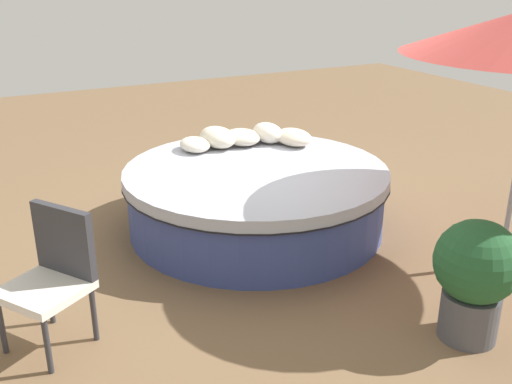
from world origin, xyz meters
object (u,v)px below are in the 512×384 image
at_px(round_bed, 256,197).
at_px(throw_pillow_2, 242,137).
at_px(throw_pillow_0, 293,137).
at_px(throw_pillow_1, 268,133).
at_px(planter, 475,274).
at_px(throw_pillow_4, 195,144).
at_px(patio_chair, 54,269).
at_px(throw_pillow_3, 218,137).

distance_m(round_bed, throw_pillow_2, 0.91).
bearing_deg(throw_pillow_0, throw_pillow_1, 43.43).
xyz_separation_m(throw_pillow_1, planter, (-3.11, 0.05, -0.24)).
relative_size(throw_pillow_4, patio_chair, 0.43).
bearing_deg(throw_pillow_1, throw_pillow_3, 80.11).
xyz_separation_m(throw_pillow_0, throw_pillow_3, (0.32, 0.78, 0.02)).
bearing_deg(patio_chair, round_bed, -96.58).
height_order(throw_pillow_0, throw_pillow_4, throw_pillow_0).
bearing_deg(throw_pillow_1, throw_pillow_0, -136.57).
distance_m(throw_pillow_2, throw_pillow_4, 0.56).
relative_size(round_bed, throw_pillow_2, 5.54).
bearing_deg(throw_pillow_3, patio_chair, 132.31).
distance_m(round_bed, patio_chair, 2.37).
distance_m(throw_pillow_1, throw_pillow_4, 0.85).
relative_size(throw_pillow_1, throw_pillow_4, 1.09).
height_order(throw_pillow_0, throw_pillow_1, throw_pillow_1).
bearing_deg(throw_pillow_2, throw_pillow_3, 80.86).
xyz_separation_m(throw_pillow_1, throw_pillow_2, (0.06, 0.29, -0.03)).
relative_size(throw_pillow_0, throw_pillow_1, 1.10).
relative_size(throw_pillow_0, patio_chair, 0.51).
bearing_deg(throw_pillow_2, throw_pillow_4, 89.06).
xyz_separation_m(throw_pillow_2, patio_chair, (-1.84, 2.35, -0.17)).
bearing_deg(throw_pillow_0, planter, 174.88).
distance_m(throw_pillow_2, planter, 3.18).
distance_m(round_bed, throw_pillow_1, 1.00).
height_order(throw_pillow_4, patio_chair, patio_chair).
bearing_deg(throw_pillow_4, round_bed, -157.88).
xyz_separation_m(throw_pillow_4, patio_chair, (-1.85, 1.79, -0.16)).
height_order(round_bed, throw_pillow_1, throw_pillow_1).
bearing_deg(patio_chair, throw_pillow_4, -77.16).
xyz_separation_m(throw_pillow_1, patio_chair, (-1.79, 2.64, -0.19)).
bearing_deg(planter, patio_chair, 62.99).
xyz_separation_m(throw_pillow_0, throw_pillow_4, (0.28, 1.06, -0.02)).
height_order(throw_pillow_0, patio_chair, patio_chair).
distance_m(throw_pillow_0, throw_pillow_1, 0.30).
bearing_deg(throw_pillow_0, throw_pillow_2, 61.37).
height_order(throw_pillow_2, throw_pillow_3, throw_pillow_3).
bearing_deg(planter, round_bed, 11.32).
bearing_deg(round_bed, planter, -168.68).
height_order(round_bed, throw_pillow_0, throw_pillow_0).
bearing_deg(throw_pillow_2, throw_pillow_1, -100.59).
bearing_deg(throw_pillow_1, throw_pillow_2, 79.41).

